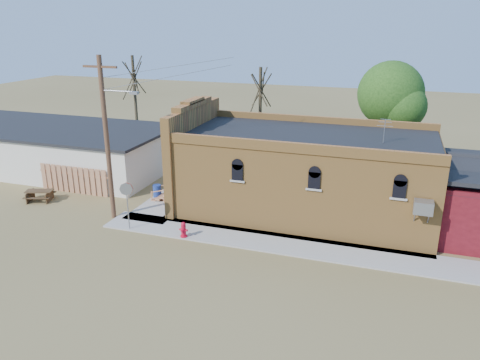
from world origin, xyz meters
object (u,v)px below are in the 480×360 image
(picnic_table, at_px, (40,194))
(utility_pole, at_px, (107,136))
(brick_bar, at_px, (301,173))
(trash_barrel, at_px, (157,191))
(stop_sign, at_px, (127,193))
(fire_hydrant, at_px, (183,230))

(picnic_table, bearing_deg, utility_pole, -26.97)
(brick_bar, distance_m, trash_barrel, 9.17)
(utility_pole, xyz_separation_m, stop_sign, (1.68, -1.20, -2.69))
(brick_bar, relative_size, fire_hydrant, 20.08)
(utility_pole, distance_m, trash_barrel, 5.63)
(picnic_table, bearing_deg, brick_bar, -6.79)
(brick_bar, bearing_deg, trash_barrel, -175.09)
(brick_bar, bearing_deg, picnic_table, -167.28)
(brick_bar, bearing_deg, fire_hydrant, -131.74)
(utility_pole, distance_m, picnic_table, 7.32)
(utility_pole, relative_size, stop_sign, 3.46)
(stop_sign, bearing_deg, brick_bar, 34.68)
(utility_pole, bearing_deg, picnic_table, 172.54)
(brick_bar, xyz_separation_m, utility_pole, (-9.79, -4.29, 2.43))
(brick_bar, height_order, utility_pole, utility_pole)
(fire_hydrant, xyz_separation_m, trash_barrel, (-4.04, 4.73, -0.01))
(brick_bar, relative_size, utility_pole, 1.82)
(picnic_table, bearing_deg, trash_barrel, 2.91)
(fire_hydrant, distance_m, trash_barrel, 6.22)
(utility_pole, xyz_separation_m, picnic_table, (-5.85, 0.77, -4.33))
(brick_bar, height_order, trash_barrel, brick_bar)
(brick_bar, distance_m, picnic_table, 16.14)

